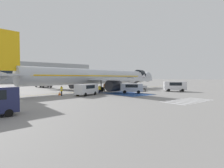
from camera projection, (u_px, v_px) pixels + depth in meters
name	position (u px, v px, depth m)	size (l,w,h in m)	color
ground_plane	(101.00, 91.00, 42.26)	(600.00, 600.00, 0.00)	gray
apron_leadline_yellow	(98.00, 91.00, 42.25)	(0.20, 80.63, 0.01)	gold
apron_stand_patch_blue	(126.00, 94.00, 34.22)	(6.05, 9.65, 0.01)	#2856A8
apron_walkway_bar_0	(172.00, 103.00, 21.39)	(0.44, 3.60, 0.01)	silver
apron_walkway_bar_1	(178.00, 102.00, 22.12)	(0.44, 3.60, 0.01)	silver
apron_walkway_bar_2	(183.00, 102.00, 22.85)	(0.44, 3.60, 0.01)	silver
apron_walkway_bar_3	(188.00, 101.00, 23.58)	(0.44, 3.60, 0.01)	silver
apron_walkway_bar_4	(192.00, 100.00, 24.31)	(0.44, 3.60, 0.01)	silver
apron_walkway_bar_5	(196.00, 100.00, 25.05)	(0.44, 3.60, 0.01)	silver
apron_walkway_bar_6	(201.00, 99.00, 25.78)	(0.44, 3.60, 0.01)	silver
airliner	(96.00, 77.00, 41.63)	(45.69, 31.64, 10.70)	#B7BCC4
boarding_stairs_forward	(137.00, 86.00, 46.66)	(2.97, 5.48, 4.00)	#ADB2BA
fuel_tanker	(43.00, 82.00, 55.72)	(3.26, 8.72, 3.26)	#38383D
service_van_0	(175.00, 85.00, 39.96)	(4.74, 4.76, 2.25)	silver
service_van_2	(87.00, 89.00, 30.75)	(4.98, 3.51, 2.02)	silver
service_van_3	(132.00, 87.00, 35.25)	(4.43, 4.29, 1.95)	silver
baggage_cart	(141.00, 90.00, 40.16)	(2.82, 2.96, 0.87)	gray
ground_crew_0	(129.00, 86.00, 43.63)	(0.37, 0.48, 1.72)	#191E38
ground_crew_1	(99.00, 89.00, 34.64)	(0.48, 0.34, 1.61)	#191E38
ground_crew_2	(62.00, 90.00, 29.75)	(0.48, 0.45, 1.72)	#2D2D33
ground_crew_3	(104.00, 87.00, 39.19)	(0.49, 0.43, 1.82)	#2D2D33
traffic_cone_0	(60.00, 93.00, 31.39)	(0.55, 0.55, 0.61)	orange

